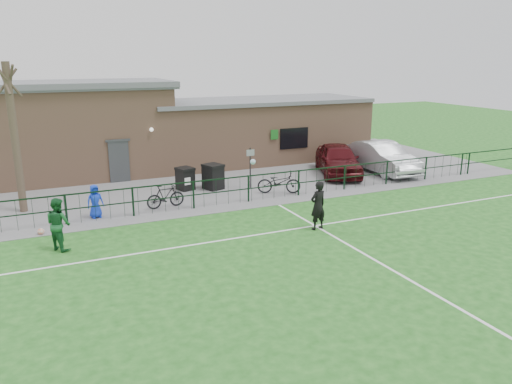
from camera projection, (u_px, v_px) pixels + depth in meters
name	position (u px, v px, depth m)	size (l,w,h in m)	color
ground	(327.00, 276.00, 14.49)	(90.00, 90.00, 0.00)	#1B5719
paving_strip	(190.00, 177.00, 26.35)	(34.00, 13.00, 0.02)	slate
pitch_line_touch	(229.00, 206.00, 21.34)	(28.00, 0.10, 0.01)	white
pitch_line_mid	(267.00, 233.00, 18.00)	(28.00, 0.10, 0.01)	white
pitch_line_perp	(383.00, 264.00, 15.28)	(0.10, 16.00, 0.01)	white
perimeter_fence	(227.00, 191.00, 21.36)	(28.00, 0.10, 1.20)	black
bare_tree	(15.00, 139.00, 19.74)	(0.30, 0.30, 6.00)	#443529
wheelie_bin_left	(185.00, 180.00, 23.74)	(0.66, 0.75, 0.99)	black
wheelie_bin_right	(213.00, 178.00, 23.85)	(0.74, 0.84, 1.12)	black
sign_post	(250.00, 168.00, 23.79)	(0.06, 0.06, 2.00)	black
car_maroon	(338.00, 159.00, 26.74)	(1.97, 4.89, 1.67)	#430C10
car_silver	(382.00, 157.00, 27.29)	(1.77, 5.06, 1.67)	#AFB2B7
bicycle_d	(165.00, 196.00, 20.89)	(0.46, 1.64, 0.98)	black
bicycle_e	(279.00, 182.00, 23.11)	(0.70, 2.00, 1.05)	black
spectator_child	(95.00, 201.00, 19.55)	(0.65, 0.42, 1.33)	blue
goalkeeper_kick	(317.00, 205.00, 18.24)	(1.72, 3.43, 2.18)	black
outfield_player	(59.00, 224.00, 16.29)	(0.86, 0.67, 1.76)	#19582A
ball_ground	(41.00, 232.00, 17.83)	(0.24, 0.24, 0.24)	silver
clubhouse	(157.00, 129.00, 28.06)	(24.25, 5.40, 4.96)	#AA7C5F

